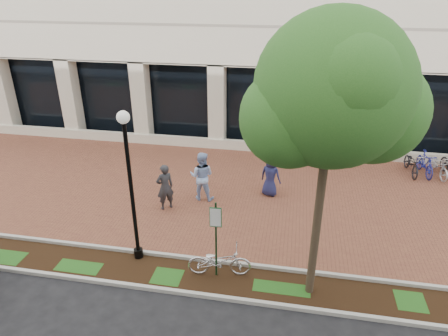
% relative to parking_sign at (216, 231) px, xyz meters
% --- Properties ---
extents(ground, '(120.00, 120.00, 0.00)m').
position_rel_parking_sign_xyz_m(ground, '(0.04, 5.06, -1.57)').
color(ground, black).
rests_on(ground, ground).
extents(brick_plaza, '(40.00, 9.00, 0.01)m').
position_rel_parking_sign_xyz_m(brick_plaza, '(0.04, 5.06, -1.56)').
color(brick_plaza, brown).
rests_on(brick_plaza, ground).
extents(planting_strip, '(40.00, 1.50, 0.01)m').
position_rel_parking_sign_xyz_m(planting_strip, '(0.04, -0.19, -1.56)').
color(planting_strip, black).
rests_on(planting_strip, ground).
extents(curb_plaza_side, '(40.00, 0.12, 0.12)m').
position_rel_parking_sign_xyz_m(curb_plaza_side, '(0.04, 0.56, -1.51)').
color(curb_plaza_side, '#AAA9A0').
rests_on(curb_plaza_side, ground).
extents(curb_street_side, '(40.00, 0.12, 0.12)m').
position_rel_parking_sign_xyz_m(curb_street_side, '(0.04, -0.94, -1.51)').
color(curb_street_side, '#AAA9A0').
rests_on(curb_street_side, ground).
extents(parking_sign, '(0.34, 0.07, 2.47)m').
position_rel_parking_sign_xyz_m(parking_sign, '(0.00, 0.00, 0.00)').
color(parking_sign, '#13341A').
rests_on(parking_sign, ground).
extents(lamppost, '(0.36, 0.36, 4.78)m').
position_rel_parking_sign_xyz_m(lamppost, '(-2.57, 0.40, 1.12)').
color(lamppost, black).
rests_on(lamppost, ground).
extents(street_tree, '(4.23, 3.52, 7.49)m').
position_rel_parking_sign_xyz_m(street_tree, '(2.74, -0.14, 3.94)').
color(street_tree, '#4C3C2B').
rests_on(street_tree, ground).
extents(locked_bicycle, '(1.93, 0.91, 0.97)m').
position_rel_parking_sign_xyz_m(locked_bicycle, '(0.08, 0.06, -1.08)').
color(locked_bicycle, silver).
rests_on(locked_bicycle, ground).
extents(pedestrian_left, '(0.79, 0.76, 1.83)m').
position_rel_parking_sign_xyz_m(pedestrian_left, '(-2.63, 3.38, -0.66)').
color(pedestrian_left, '#2A2A2F').
rests_on(pedestrian_left, ground).
extents(pedestrian_mid, '(0.98, 0.78, 1.97)m').
position_rel_parking_sign_xyz_m(pedestrian_mid, '(-1.46, 4.37, -0.58)').
color(pedestrian_mid, '#9AB6E6').
rests_on(pedestrian_mid, ground).
extents(pedestrian_right, '(0.96, 0.77, 1.70)m').
position_rel_parking_sign_xyz_m(pedestrian_right, '(1.15, 5.16, -0.72)').
color(pedestrian_right, '#1F224E').
rests_on(pedestrian_right, ground).
extents(bollard, '(0.12, 0.12, 0.98)m').
position_rel_parking_sign_xyz_m(bollard, '(2.93, 9.06, -1.07)').
color(bollard, silver).
rests_on(bollard, ground).
extents(bike_rack_cluster, '(3.65, 1.93, 1.06)m').
position_rel_parking_sign_xyz_m(bike_rack_cluster, '(8.55, 8.25, -1.07)').
color(bike_rack_cluster, black).
rests_on(bike_rack_cluster, ground).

